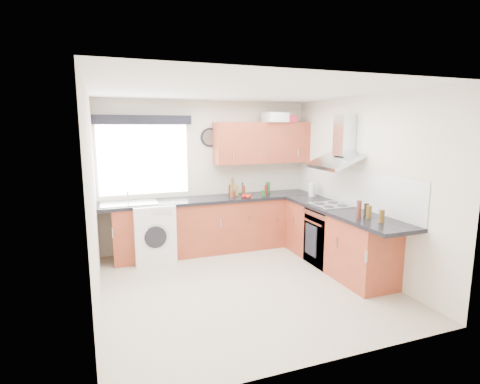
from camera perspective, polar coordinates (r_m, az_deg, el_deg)
name	(u,v)px	position (r m, az deg, el deg)	size (l,w,h in m)	color
ground_plane	(245,285)	(5.12, 0.69, -13.97)	(3.60, 3.60, 0.00)	beige
ceiling	(245,91)	(4.70, 0.76, 15.13)	(3.60, 3.60, 0.02)	white
wall_back	(207,175)	(6.45, -5.02, 2.55)	(3.60, 0.02, 2.50)	silver
wall_front	(323,228)	(3.18, 12.48, -5.33)	(3.60, 0.02, 2.50)	silver
wall_left	(93,202)	(4.45, -21.48, -1.44)	(0.02, 3.60, 2.50)	silver
wall_right	(362,185)	(5.65, 18.04, 1.04)	(0.02, 3.60, 2.50)	silver
window	(144,160)	(6.21, -14.45, 4.78)	(1.40, 0.02, 1.10)	white
window_blind	(143,120)	(6.10, -14.62, 10.61)	(1.50, 0.18, 0.14)	black
splashback	(348,187)	(5.89, 16.13, 0.80)	(0.01, 3.00, 0.54)	white
base_cab_back	(207,226)	(6.31, -5.09, -5.22)	(3.00, 0.58, 0.86)	maroon
base_cab_corner	(292,218)	(6.87, 7.94, -4.01)	(0.60, 0.60, 0.86)	maroon
base_cab_right	(336,239)	(5.77, 14.40, -6.95)	(0.58, 2.10, 0.86)	maroon
worktop_back	(212,199)	(6.22, -4.24, -1.12)	(3.60, 0.62, 0.05)	black
worktop_right	(343,211)	(5.53, 15.40, -2.84)	(0.62, 2.42, 0.05)	black
sink	(129,201)	(5.99, -16.57, -1.31)	(0.84, 0.46, 0.10)	silver
oven	(330,237)	(5.88, 13.49, -6.63)	(0.56, 0.58, 0.85)	black
hob_plate	(331,205)	(5.77, 13.68, -1.93)	(0.52, 0.52, 0.01)	silver
extractor_hood	(339,148)	(5.71, 14.87, 6.55)	(0.52, 0.78, 0.66)	silver
upper_cabinets	(262,143)	(6.55, 3.43, 7.51)	(1.70, 0.35, 0.70)	maroon
washing_machine	(153,232)	(6.03, -13.13, -5.95)	(0.62, 0.59, 0.90)	white
wall_clock	(210,137)	(6.37, -4.57, 8.28)	(0.32, 0.32, 0.04)	black
casserole	(275,117)	(6.53, 5.41, 11.26)	(0.39, 0.28, 0.16)	white
storage_box	(288,119)	(6.64, 7.37, 11.00)	(0.25, 0.21, 0.12)	#C8293E
utensil_pot	(233,192)	(6.36, -1.11, -0.03)	(0.09, 0.09, 0.13)	gray
kitchen_roll	(312,189)	(6.43, 10.90, 0.38)	(0.11, 0.11, 0.24)	white
tomato_cluster	(247,196)	(6.19, 1.02, -0.61)	(0.14, 0.14, 0.06)	red
jar_0	(243,188)	(6.52, 0.41, 0.58)	(0.04, 0.04, 0.21)	#1D5326
jar_1	(263,193)	(6.36, 3.59, -0.19)	(0.07, 0.07, 0.10)	#1F551E
jar_2	(268,187)	(6.67, 4.29, 0.69)	(0.07, 0.07, 0.19)	#22521D
jar_3	(237,190)	(6.38, -0.51, 0.32)	(0.05, 0.05, 0.20)	olive
jar_4	(232,190)	(6.22, -1.22, 0.25)	(0.05, 0.05, 0.24)	brown
jar_5	(234,195)	(6.18, -0.97, -0.39)	(0.04, 0.04, 0.11)	maroon
jar_6	(244,191)	(6.28, 0.56, 0.13)	(0.05, 0.05, 0.19)	#592212
jar_7	(230,190)	(6.34, -1.58, 0.25)	(0.04, 0.04, 0.20)	#5F1814
jar_8	(266,190)	(6.52, 3.99, 0.34)	(0.06, 0.06, 0.16)	maroon
bottle_0	(359,210)	(5.00, 17.67, -2.59)	(0.06, 0.06, 0.24)	#57261F
bottle_1	(366,210)	(5.18, 18.69, -2.61)	(0.06, 0.06, 0.17)	black
bottle_2	(382,216)	(4.91, 20.77, -3.47)	(0.07, 0.07, 0.16)	brown
bottle_3	(369,212)	(5.10, 19.07, -2.87)	(0.07, 0.07, 0.17)	brown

